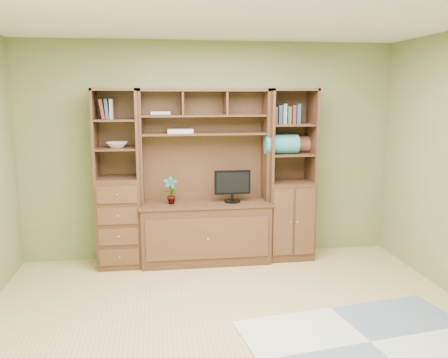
{
  "coord_description": "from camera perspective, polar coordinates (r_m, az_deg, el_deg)",
  "views": [
    {
      "loc": [
        -0.63,
        -3.68,
        2.0
      ],
      "look_at": [
        0.06,
        1.2,
        1.1
      ],
      "focal_mm": 38.0,
      "sensor_mm": 36.0,
      "label": 1
    }
  ],
  "objects": [
    {
      "name": "magazines",
      "position": [
        5.52,
        -5.3,
        5.78
      ],
      "size": [
        0.29,
        0.21,
        0.05
      ],
      "primitive_type": "cube",
      "color": "#C1B1A5",
      "rests_on": "center_hutch"
    },
    {
      "name": "center_hutch",
      "position": [
        5.52,
        -2.27,
        0.18
      ],
      "size": [
        1.54,
        0.53,
        2.05
      ],
      "primitive_type": "cube",
      "color": "#452818",
      "rests_on": "ground"
    },
    {
      "name": "bowl",
      "position": [
        5.5,
        -12.73,
        4.04
      ],
      "size": [
        0.24,
        0.24,
        0.06
      ],
      "primitive_type": "imported",
      "color": "white",
      "rests_on": "left_tower"
    },
    {
      "name": "left_tower",
      "position": [
        5.55,
        -12.63,
        -0.01
      ],
      "size": [
        0.5,
        0.45,
        2.05
      ],
      "primitive_type": "cube",
      "color": "#452818",
      "rests_on": "ground"
    },
    {
      "name": "monitor",
      "position": [
        5.54,
        1.02,
        -0.15
      ],
      "size": [
        0.43,
        0.19,
        0.52
      ],
      "primitive_type": "cube",
      "rotation": [
        0.0,
        0.0,
        -0.01
      ],
      "color": "black",
      "rests_on": "center_hutch"
    },
    {
      "name": "right_tower",
      "position": [
        5.75,
        7.9,
        0.5
      ],
      "size": [
        0.55,
        0.45,
        2.05
      ],
      "primitive_type": "cube",
      "color": "#452818",
      "rests_on": "ground"
    },
    {
      "name": "orchid",
      "position": [
        5.49,
        -6.43,
        -1.37
      ],
      "size": [
        0.17,
        0.11,
        0.32
      ],
      "primitive_type": "imported",
      "color": "#A64F38",
      "rests_on": "center_hutch"
    },
    {
      "name": "blanket_red",
      "position": [
        5.8,
        8.44,
        4.17
      ],
      "size": [
        0.35,
        0.19,
        0.19
      ],
      "primitive_type": "cube",
      "color": "brown",
      "rests_on": "right_tower"
    },
    {
      "name": "room",
      "position": [
        3.79,
        1.7,
        -0.26
      ],
      "size": [
        4.6,
        4.1,
        2.64
      ],
      "color": "tan",
      "rests_on": "ground"
    },
    {
      "name": "blanket_teal",
      "position": [
        5.62,
        6.92,
        4.18
      ],
      "size": [
        0.39,
        0.23,
        0.23
      ],
      "primitive_type": "cube",
      "color": "teal",
      "rests_on": "right_tower"
    },
    {
      "name": "rug",
      "position": [
        4.22,
        17.17,
        -18.27
      ],
      "size": [
        2.11,
        1.57,
        0.01
      ],
      "primitive_type": "cube",
      "rotation": [
        0.0,
        0.0,
        0.15
      ],
      "color": "#9CA2A2",
      "rests_on": "ground"
    }
  ]
}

